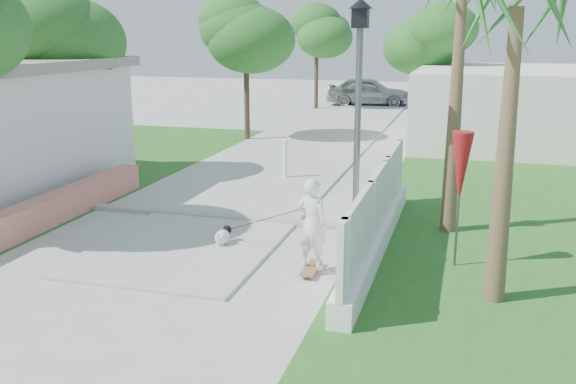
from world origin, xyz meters
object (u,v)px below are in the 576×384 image
(dog, at_px, (223,236))
(parked_car, at_px, (368,91))
(skateboarder, at_px, (270,221))
(street_lamp, at_px, (358,113))
(bollard, at_px, (285,158))
(patio_umbrella, at_px, (461,169))

(dog, distance_m, parked_car, 23.77)
(skateboarder, height_order, parked_car, skateboarder)
(street_lamp, bearing_deg, parked_car, 98.43)
(skateboarder, xyz_separation_m, parked_car, (-2.14, 24.16, 0.05))
(skateboarder, distance_m, parked_car, 24.25)
(street_lamp, relative_size, skateboarder, 2.01)
(bollard, bearing_deg, dog, -85.46)
(skateboarder, bearing_deg, parked_car, -69.82)
(dog, height_order, parked_car, parked_car)
(patio_umbrella, height_order, skateboarder, patio_umbrella)
(skateboarder, bearing_deg, patio_umbrella, -154.56)
(patio_umbrella, distance_m, parked_car, 24.18)
(street_lamp, distance_m, patio_umbrella, 2.27)
(bollard, height_order, parked_car, parked_car)
(patio_umbrella, height_order, parked_car, patio_umbrella)
(dog, bearing_deg, bollard, 101.27)
(street_lamp, distance_m, skateboarder, 2.63)
(patio_umbrella, distance_m, skateboarder, 3.31)
(skateboarder, xyz_separation_m, dog, (-1.04, 0.42, -0.49))
(bollard, relative_size, patio_umbrella, 0.47)
(bollard, relative_size, skateboarder, 0.49)
(dog, bearing_deg, patio_umbrella, 8.82)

